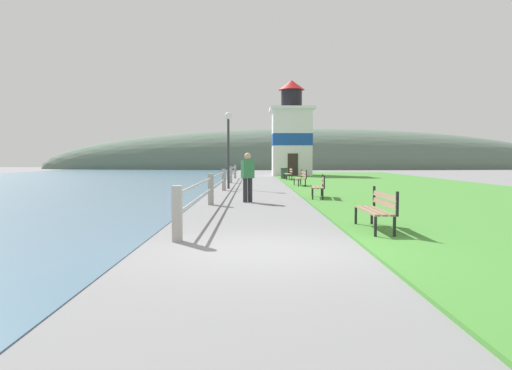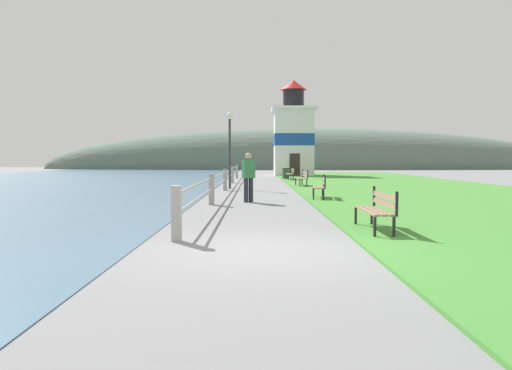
# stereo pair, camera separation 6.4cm
# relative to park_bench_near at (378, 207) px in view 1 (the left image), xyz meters

# --- Properties ---
(ground_plane) EXTENTS (160.00, 160.00, 0.00)m
(ground_plane) POSITION_rel_park_bench_near_xyz_m (-2.45, -2.11, -0.54)
(ground_plane) COLOR slate
(grass_verge) EXTENTS (12.00, 54.59, 0.06)m
(grass_verge) POSITION_rel_park_bench_near_xyz_m (5.29, 16.08, -0.51)
(grass_verge) COLOR #428433
(grass_verge) RESTS_ON ground_plane
(seawall_railing) EXTENTS (0.18, 30.11, 1.06)m
(seawall_railing) POSITION_rel_park_bench_near_xyz_m (-4.10, 13.86, 0.10)
(seawall_railing) COLOR #A8A399
(seawall_railing) RESTS_ON ground_plane
(park_bench_near) EXTENTS (0.47, 1.90, 0.94)m
(park_bench_near) POSITION_rel_park_bench_near_xyz_m (0.00, 0.00, 0.00)
(park_bench_near) COLOR #846B51
(park_bench_near) RESTS_ON ground_plane
(park_bench_midway) EXTENTS (0.65, 1.73, 0.94)m
(park_bench_midway) POSITION_rel_park_bench_near_xyz_m (-0.10, 8.56, -0.00)
(park_bench_midway) COLOR #846B51
(park_bench_midway) RESTS_ON ground_plane
(park_bench_far) EXTENTS (0.57, 1.82, 0.94)m
(park_bench_far) POSITION_rel_park_bench_near_xyz_m (0.01, 17.13, -0.00)
(park_bench_far) COLOR #846B51
(park_bench_far) RESTS_ON ground_plane
(park_bench_by_lighthouse) EXTENTS (0.53, 1.86, 0.94)m
(park_bench_by_lighthouse) POSITION_rel_park_bench_near_xyz_m (-0.09, 24.97, -0.00)
(park_bench_by_lighthouse) COLOR #846B51
(park_bench_by_lighthouse) RESTS_ON ground_plane
(lighthouse) EXTENTS (3.96, 3.96, 8.60)m
(lighthouse) POSITION_rel_park_bench_near_xyz_m (0.79, 34.69, 3.06)
(lighthouse) COLOR white
(lighthouse) RESTS_ON ground_plane
(person_strolling) EXTENTS (0.49, 0.41, 1.78)m
(person_strolling) POSITION_rel_park_bench_near_xyz_m (-2.85, 7.34, 0.42)
(person_strolling) COLOR #28282D
(person_strolling) RESTS_ON ground_plane
(trash_bin) EXTENTS (0.54, 0.54, 0.84)m
(trash_bin) POSITION_rel_park_bench_near_xyz_m (-0.35, 26.75, -0.12)
(trash_bin) COLOR #2D5138
(trash_bin) RESTS_ON ground_plane
(lamp_post) EXTENTS (0.36, 0.36, 3.96)m
(lamp_post) POSITION_rel_park_bench_near_xyz_m (-3.95, 15.38, 2.20)
(lamp_post) COLOR #333338
(lamp_post) RESTS_ON ground_plane
(distant_hillside) EXTENTS (80.00, 16.00, 12.00)m
(distant_hillside) POSITION_rel_park_bench_near_xyz_m (5.55, 64.28, -0.54)
(distant_hillside) COLOR #566B5B
(distant_hillside) RESTS_ON ground_plane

